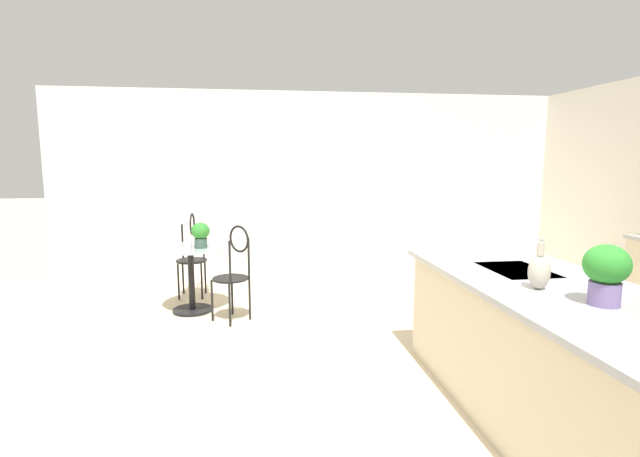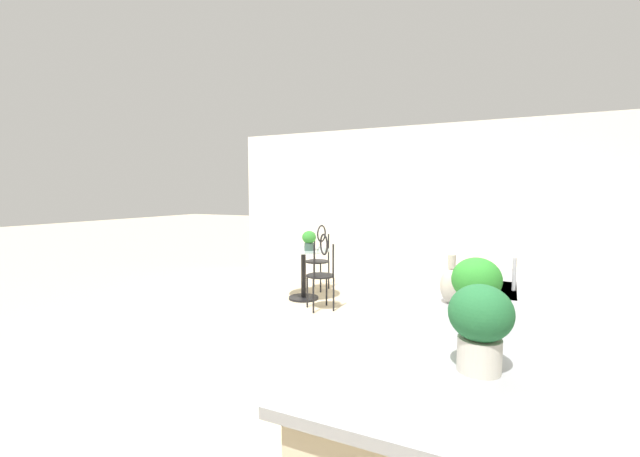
% 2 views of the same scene
% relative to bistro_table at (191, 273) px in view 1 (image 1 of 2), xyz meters
% --- Properties ---
extents(ground_plane, '(40.00, 40.00, 0.00)m').
position_rel_bistro_table_xyz_m(ground_plane, '(2.49, 1.73, -0.45)').
color(ground_plane, beige).
extents(wall_left_window, '(0.12, 7.80, 2.70)m').
position_rel_bistro_table_xyz_m(wall_left_window, '(-1.77, 1.73, 0.90)').
color(wall_left_window, silver).
rests_on(wall_left_window, ground).
extents(kitchen_island, '(2.80, 1.06, 0.92)m').
position_rel_bistro_table_xyz_m(kitchen_island, '(2.79, 2.58, 0.02)').
color(kitchen_island, beige).
rests_on(kitchen_island, ground).
extents(bistro_table, '(0.80, 0.80, 0.74)m').
position_rel_bistro_table_xyz_m(bistro_table, '(0.00, 0.00, 0.00)').
color(bistro_table, black).
rests_on(bistro_table, ground).
extents(chair_near_window, '(0.49, 0.40, 1.04)m').
position_rel_bistro_table_xyz_m(chair_near_window, '(-0.67, -0.07, 0.13)').
color(chair_near_window, black).
rests_on(chair_near_window, ground).
extents(chair_by_island, '(0.54, 0.54, 1.04)m').
position_rel_bistro_table_xyz_m(chair_by_island, '(0.42, 0.49, 0.13)').
color(chair_by_island, black).
rests_on(chair_by_island, ground).
extents(sink_faucet, '(0.02, 0.02, 0.22)m').
position_rel_bistro_table_xyz_m(sink_faucet, '(2.24, 2.76, 0.58)').
color(sink_faucet, '#B2B5BA').
rests_on(sink_faucet, kitchen_island).
extents(potted_plant_on_table, '(0.20, 0.20, 0.28)m').
position_rel_bistro_table_xyz_m(potted_plant_on_table, '(0.06, 0.13, 0.46)').
color(potted_plant_on_table, '#385147').
rests_on(potted_plant_on_table, bistro_table).
extents(potted_plant_counter_near, '(0.24, 0.24, 0.33)m').
position_rel_bistro_table_xyz_m(potted_plant_counter_near, '(3.09, 2.58, 0.66)').
color(potted_plant_counter_near, '#7A669E').
rests_on(potted_plant_counter_near, kitchen_island).
extents(vase_on_counter, '(0.13, 0.13, 0.29)m').
position_rel_bistro_table_xyz_m(vase_on_counter, '(2.74, 2.42, 0.58)').
color(vase_on_counter, '#BCB29E').
rests_on(vase_on_counter, kitchen_island).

